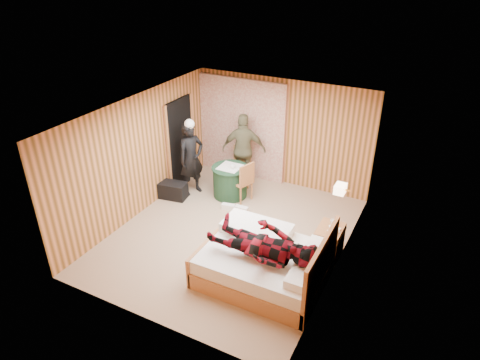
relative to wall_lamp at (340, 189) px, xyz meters
The scene contains 23 objects.
floor 2.36m from the wall_lamp, 166.83° to the right, with size 4.20×5.00×0.01m, color tan.
ceiling 2.31m from the wall_lamp, 166.83° to the right, with size 4.20×5.00×0.01m, color white.
wall_back 2.81m from the wall_lamp, 133.17° to the left, with size 4.20×0.02×2.50m, color #E08956.
wall_left 4.05m from the wall_lamp, behind, with size 0.02×5.00×2.50m, color #E08956.
wall_right 0.49m from the wall_lamp, 68.55° to the right, with size 0.02×5.00×2.50m, color #E08956.
curtain 3.53m from the wall_lamp, 145.89° to the left, with size 2.20×0.08×2.40m, color silver.
doorway 4.10m from the wall_lamp, 166.59° to the left, with size 0.06×0.90×2.05m, color black.
wall_lamp is the anchor object (origin of this frame).
bed 1.80m from the wall_lamp, 121.91° to the right, with size 2.02×1.60×1.10m.
nightstand 1.01m from the wall_lamp, 102.12° to the right, with size 0.45×0.61×0.59m.
round_table 2.96m from the wall_lamp, 161.30° to the left, with size 0.81×0.81×0.72m.
chair_far 3.19m from the wall_lamp, 150.14° to the left, with size 0.54×0.54×0.93m.
chair_near 2.56m from the wall_lamp, 159.93° to the left, with size 0.53×0.53×0.92m.
duffel_bag 3.94m from the wall_lamp, behind, with size 0.65×0.35×0.37m, color black.
sneaker_left 2.73m from the wall_lamp, behind, with size 0.28×0.12×0.13m, color white.
sneaker_right 2.48m from the wall_lamp, 169.55° to the left, with size 0.28×0.11×0.13m, color white.
woman_standing 3.59m from the wall_lamp, 169.47° to the left, with size 0.62×0.40×1.69m, color black.
man_at_table 3.12m from the wall_lamp, 149.27° to the left, with size 1.01×0.42×1.72m, color #686545.
man_on_bed 1.73m from the wall_lamp, 117.07° to the right, with size 1.77×0.67×0.86m, color maroon.
book_lower 0.74m from the wall_lamp, 99.76° to the right, with size 0.17×0.22×0.02m, color white.
book_upper 0.72m from the wall_lamp, 99.76° to the right, with size 0.16×0.22×0.02m, color white.
cup_nightstand 0.67m from the wall_lamp, 121.27° to the right, with size 0.10×0.10×0.09m, color white.
cup_table 2.75m from the wall_lamp, 161.63° to the left, with size 0.12×0.12×0.10m, color white.
Camera 1 is at (3.32, -6.05, 4.91)m, focal length 32.00 mm.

